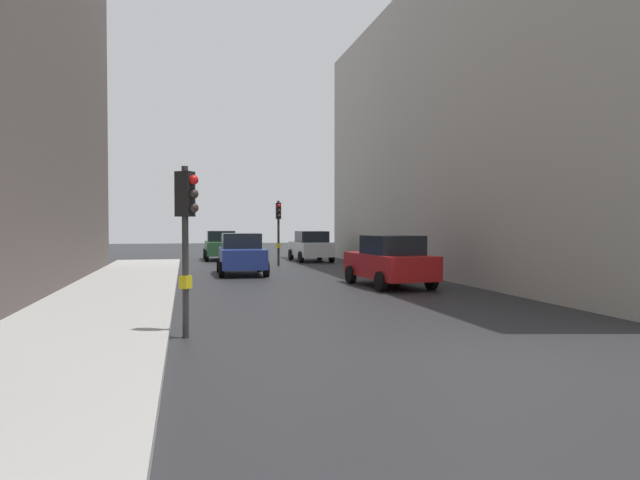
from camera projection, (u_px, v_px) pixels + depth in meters
name	position (u px, v px, depth m)	size (l,w,h in m)	color
ground_plane	(498.00, 364.00, 8.75)	(120.00, 120.00, 0.00)	#28282B
sidewalk_kerb	(95.00, 314.00, 13.06)	(3.41, 40.00, 0.16)	#A8A5A0
building_facade_right	(541.00, 131.00, 25.68)	(12.00, 27.43, 12.71)	#B2ADA3
traffic_light_far_median	(279.00, 221.00, 29.44)	(0.24, 0.43, 3.36)	#2D2D2D
traffic_light_near_right	(186.00, 220.00, 10.69)	(0.44, 0.38, 3.21)	#2D2D2D
car_blue_van	(242.00, 254.00, 24.60)	(2.10, 4.24, 1.76)	navy
car_green_estate	(221.00, 245.00, 34.79)	(2.02, 4.20, 1.76)	#2D6038
car_white_compact	(311.00, 246.00, 33.60)	(2.11, 4.25, 1.76)	silver
car_red_sedan	(390.00, 261.00, 19.73)	(2.28, 4.33, 1.76)	red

